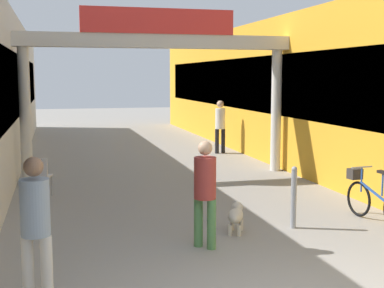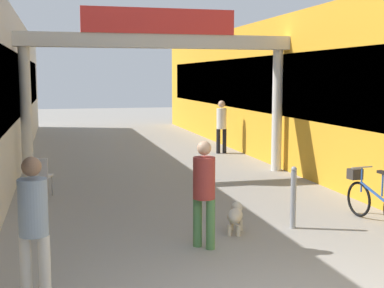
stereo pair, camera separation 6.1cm
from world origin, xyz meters
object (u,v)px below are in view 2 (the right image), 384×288
pedestrian_with_dog (204,187)px  cafe_chair_aluminium_nearer (40,174)px  pedestrian_companion (33,220)px  pedestrian_carrying_crate (221,123)px  bicycle_blue_second (373,198)px  bollard_post_metal (293,197)px  dog_on_leash (235,215)px

pedestrian_with_dog → cafe_chair_aluminium_nearer: bearing=121.5°
pedestrian_with_dog → pedestrian_companion: bearing=-149.5°
pedestrian_carrying_crate → cafe_chair_aluminium_nearer: 8.13m
bicycle_blue_second → bollard_post_metal: (-1.59, -0.03, 0.12)m
pedestrian_companion → bollard_post_metal: size_ratio=1.58×
dog_on_leash → bicycle_blue_second: 2.64m
pedestrian_with_dog → bicycle_blue_second: bearing=11.5°
pedestrian_companion → pedestrian_carrying_crate: 12.61m
dog_on_leash → bollard_post_metal: 1.09m
bollard_post_metal → dog_on_leash: bearing=179.6°
pedestrian_carrying_crate → bollard_post_metal: (-1.51, -9.12, -0.50)m
pedestrian_carrying_crate → cafe_chair_aluminium_nearer: (-5.86, -5.61, -0.51)m
bollard_post_metal → cafe_chair_aluminium_nearer: (-4.34, 3.50, -0.02)m
dog_on_leash → bicycle_blue_second: bearing=0.4°
pedestrian_with_dog → bicycle_blue_second: (3.38, 0.68, -0.52)m
dog_on_leash → bicycle_blue_second: size_ratio=0.40×
bicycle_blue_second → cafe_chair_aluminium_nearer: bearing=149.6°
pedestrian_carrying_crate → bicycle_blue_second: (0.07, -9.09, -0.62)m
pedestrian_with_dog → cafe_chair_aluminium_nearer: (-2.55, 4.16, -0.41)m
bicycle_blue_second → cafe_chair_aluminium_nearer: bicycle_blue_second is taller
bicycle_blue_second → bollard_post_metal: size_ratio=1.54×
pedestrian_companion → pedestrian_carrying_crate: (5.76, 11.22, 0.06)m
pedestrian_companion → cafe_chair_aluminium_nearer: (-0.10, 5.61, -0.45)m
pedestrian_carrying_crate → pedestrian_companion: bearing=-117.2°
pedestrian_companion → bicycle_blue_second: pedestrian_companion is taller
bicycle_blue_second → cafe_chair_aluminium_nearer: (-5.93, 3.48, 0.10)m
dog_on_leash → bicycle_blue_second: (2.64, 0.02, 0.14)m
pedestrian_companion → dog_on_leash: 3.89m
pedestrian_with_dog → dog_on_leash: bearing=42.1°
cafe_chair_aluminium_nearer → bollard_post_metal: bearing=-38.9°
pedestrian_with_dog → pedestrian_carrying_crate: (3.31, 9.78, 0.10)m
pedestrian_companion → bollard_post_metal: bearing=26.4°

